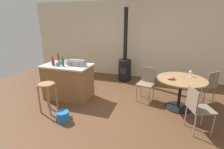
# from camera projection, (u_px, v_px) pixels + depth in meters

# --- Properties ---
(ground_plane) EXTENTS (8.80, 8.80, 0.00)m
(ground_plane) POSITION_uv_depth(u_px,v_px,m) (104.00, 115.00, 3.68)
(ground_plane) COLOR brown
(back_wall) EXTENTS (8.00, 0.10, 2.70)m
(back_wall) POSITION_uv_depth(u_px,v_px,m) (133.00, 40.00, 5.98)
(back_wall) COLOR beige
(back_wall) RESTS_ON ground_plane
(kitchen_island) EXTENTS (1.26, 0.75, 0.92)m
(kitchen_island) POSITION_uv_depth(u_px,v_px,m) (68.00, 81.00, 4.42)
(kitchen_island) COLOR olive
(kitchen_island) RESTS_ON ground_plane
(wooden_stool) EXTENTS (0.35, 0.35, 0.69)m
(wooden_stool) POSITION_uv_depth(u_px,v_px,m) (47.00, 91.00, 3.70)
(wooden_stool) COLOR #A37A4C
(wooden_stool) RESTS_ON ground_plane
(dining_table) EXTENTS (1.09, 1.09, 0.75)m
(dining_table) POSITION_uv_depth(u_px,v_px,m) (181.00, 86.00, 3.83)
(dining_table) COLOR black
(dining_table) RESTS_ON ground_plane
(folding_chair_near) EXTENTS (0.47, 0.47, 0.85)m
(folding_chair_near) POSITION_uv_depth(u_px,v_px,m) (147.00, 81.00, 4.30)
(folding_chair_near) COLOR #7F705B
(folding_chair_near) RESTS_ON ground_plane
(folding_chair_far) EXTENTS (0.52, 0.52, 0.86)m
(folding_chair_far) POSITION_uv_depth(u_px,v_px,m) (197.00, 107.00, 3.02)
(folding_chair_far) COLOR #7F705B
(folding_chair_far) RESTS_ON ground_plane
(folding_chair_left) EXTENTS (0.56, 0.56, 0.86)m
(folding_chair_left) POSITION_uv_depth(u_px,v_px,m) (207.00, 84.00, 4.09)
(folding_chair_left) COLOR #7F705B
(folding_chair_left) RESTS_ON ground_plane
(wood_stove) EXTENTS (0.44, 0.45, 2.41)m
(wood_stove) POSITION_uv_depth(u_px,v_px,m) (125.00, 64.00, 5.70)
(wood_stove) COLOR black
(wood_stove) RESTS_ON ground_plane
(toolbox) EXTENTS (0.45, 0.22, 0.15)m
(toolbox) POSITION_uv_depth(u_px,v_px,m) (77.00, 63.00, 4.19)
(toolbox) COLOR gray
(toolbox) RESTS_ON kitchen_island
(bottle_0) EXTENTS (0.06, 0.06, 0.27)m
(bottle_0) POSITION_uv_depth(u_px,v_px,m) (59.00, 58.00, 4.56)
(bottle_0) COLOR #603314
(bottle_0) RESTS_ON kitchen_island
(bottle_1) EXTENTS (0.06, 0.06, 0.24)m
(bottle_1) POSITION_uv_depth(u_px,v_px,m) (63.00, 62.00, 4.14)
(bottle_1) COLOR #194C23
(bottle_1) RESTS_ON kitchen_island
(bottle_2) EXTENTS (0.07, 0.07, 0.23)m
(bottle_2) POSITION_uv_depth(u_px,v_px,m) (53.00, 62.00, 4.22)
(bottle_2) COLOR maroon
(bottle_2) RESTS_ON kitchen_island
(cup_0) EXTENTS (0.12, 0.08, 0.09)m
(cup_0) POSITION_uv_depth(u_px,v_px,m) (53.00, 62.00, 4.35)
(cup_0) COLOR white
(cup_0) RESTS_ON kitchen_island
(cup_1) EXTENTS (0.12, 0.09, 0.11)m
(cup_1) POSITION_uv_depth(u_px,v_px,m) (66.00, 62.00, 4.35)
(cup_1) COLOR white
(cup_1) RESTS_ON kitchen_island
(cup_2) EXTENTS (0.12, 0.08, 0.09)m
(cup_2) POSITION_uv_depth(u_px,v_px,m) (60.00, 63.00, 4.33)
(cup_2) COLOR #4C7099
(cup_2) RESTS_ON kitchen_island
(cup_3) EXTENTS (0.12, 0.08, 0.09)m
(cup_3) POSITION_uv_depth(u_px,v_px,m) (58.00, 64.00, 4.16)
(cup_3) COLOR #4C7099
(cup_3) RESTS_ON kitchen_island
(wine_glass) EXTENTS (0.07, 0.07, 0.14)m
(wine_glass) POSITION_uv_depth(u_px,v_px,m) (191.00, 72.00, 3.91)
(wine_glass) COLOR silver
(wine_glass) RESTS_ON dining_table
(serving_bowl) EXTENTS (0.18, 0.18, 0.07)m
(serving_bowl) POSITION_uv_depth(u_px,v_px,m) (171.00, 78.00, 3.73)
(serving_bowl) COLOR #DB6651
(serving_bowl) RESTS_ON dining_table
(plastic_bucket) EXTENTS (0.25, 0.25, 0.22)m
(plastic_bucket) POSITION_uv_depth(u_px,v_px,m) (63.00, 117.00, 3.44)
(plastic_bucket) COLOR blue
(plastic_bucket) RESTS_ON ground_plane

